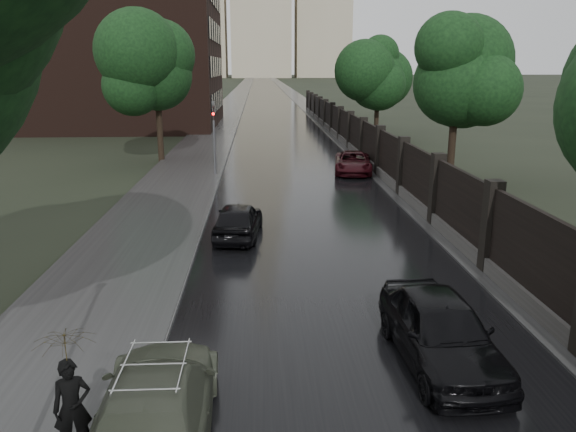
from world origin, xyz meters
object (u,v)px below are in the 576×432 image
at_px(tree_left_far, 157,75).
at_px(volga_sedan, 156,404).
at_px(hatchback_left, 238,220).
at_px(pedestrian_umbrella, 67,357).
at_px(car_right_far, 353,163).
at_px(tree_right_b, 457,84).
at_px(traffic_light, 214,132).
at_px(tree_right_c, 378,77).
at_px(car_right_near, 441,330).

height_order(tree_left_far, volga_sedan, tree_left_far).
height_order(tree_left_far, hatchback_left, tree_left_far).
bearing_deg(pedestrian_umbrella, car_right_far, 51.32).
distance_m(tree_right_b, traffic_light, 12.44).
distance_m(tree_right_b, tree_right_c, 18.00).
bearing_deg(tree_right_c, pedestrian_umbrella, -108.04).
bearing_deg(tree_right_b, volga_sedan, -120.09).
bearing_deg(tree_left_far, volga_sedan, -80.80).
distance_m(traffic_light, car_right_near, 20.92).
bearing_deg(tree_right_b, pedestrian_umbrella, -122.03).
xyz_separation_m(traffic_light, pedestrian_umbrella, (-0.44, -22.56, -0.67)).
xyz_separation_m(tree_left_far, volga_sedan, (4.40, -27.16, -4.59)).
bearing_deg(traffic_light, hatchback_left, -81.85).
height_order(tree_left_far, car_right_far, tree_left_far).
relative_size(hatchback_left, car_right_near, 0.88).
height_order(tree_right_c, car_right_near, tree_right_c).
bearing_deg(tree_right_c, car_right_near, -99.57).
bearing_deg(car_right_near, hatchback_left, 113.21).
bearing_deg(tree_left_far, tree_right_c, 32.83).
bearing_deg(volga_sedan, tree_left_far, -82.87).
height_order(traffic_light, car_right_far, traffic_light).
bearing_deg(tree_right_c, car_right_far, -106.40).
relative_size(tree_right_c, hatchback_left, 1.91).
distance_m(tree_left_far, traffic_light, 6.84).
bearing_deg(car_right_far, volga_sedan, -98.81).
height_order(tree_right_b, car_right_far, tree_right_b).
relative_size(hatchback_left, pedestrian_umbrella, 1.56).
bearing_deg(volga_sedan, car_right_near, -159.60).
height_order(tree_right_b, car_right_near, tree_right_b).
height_order(car_right_far, pedestrian_umbrella, pedestrian_umbrella).
relative_size(volga_sedan, car_right_near, 1.07).
distance_m(traffic_light, car_right_far, 7.79).
bearing_deg(tree_right_b, tree_left_far, 152.70).
xyz_separation_m(tree_left_far, tree_right_c, (15.50, 10.00, -0.29)).
relative_size(volga_sedan, pedestrian_umbrella, 1.90).
xyz_separation_m(hatchback_left, car_right_far, (5.95, 11.80, -0.03)).
relative_size(tree_right_b, volga_sedan, 1.56).
bearing_deg(volga_sedan, hatchback_left, -96.81).
distance_m(hatchback_left, pedestrian_umbrella, 11.58).
bearing_deg(tree_left_far, pedestrian_umbrella, -83.25).
xyz_separation_m(tree_right_b, tree_right_c, (0.00, 18.00, 0.00)).
distance_m(tree_right_c, car_right_far, 15.65).
xyz_separation_m(hatchback_left, pedestrian_umbrella, (-2.04, -11.34, 1.10)).
distance_m(traffic_light, volga_sedan, 22.23).
height_order(tree_right_b, traffic_light, tree_right_b).
bearing_deg(car_right_near, car_right_far, 82.56).
bearing_deg(tree_right_c, volga_sedan, -106.63).
bearing_deg(car_right_far, traffic_light, -167.57).
distance_m(tree_right_c, car_right_near, 35.75).
bearing_deg(tree_right_b, car_right_near, -109.13).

